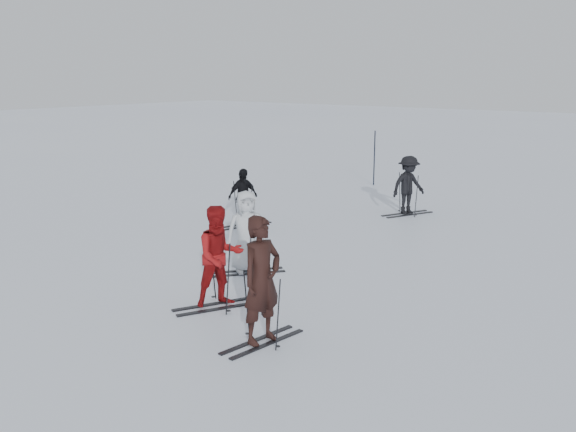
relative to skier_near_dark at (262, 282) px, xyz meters
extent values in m
plane|color=silver|center=(-2.36, 2.74, -0.98)|extent=(120.00, 120.00, 0.00)
imported|color=black|center=(0.00, 0.00, 0.00)|extent=(0.55, 0.76, 1.96)
imported|color=maroon|center=(-1.58, 0.76, -0.09)|extent=(0.99, 1.08, 1.79)
imported|color=silver|center=(-2.49, 2.52, -0.13)|extent=(0.93, 0.98, 1.69)
imported|color=black|center=(-5.30, 5.59, -0.21)|extent=(0.60, 0.96, 1.53)
imported|color=black|center=(-2.45, 9.57, -0.14)|extent=(1.01, 1.25, 1.68)
cylinder|color=black|center=(-5.74, 13.32, 0.02)|extent=(0.05, 0.05, 1.99)
camera|label=1|loc=(5.87, -7.03, 3.06)|focal=40.00mm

